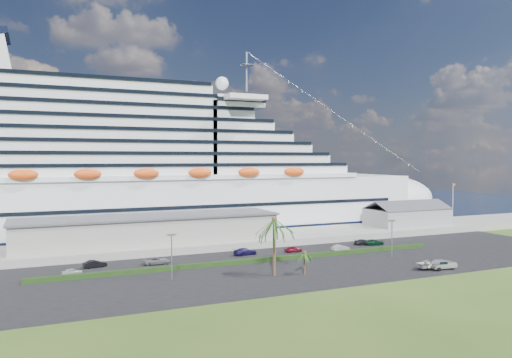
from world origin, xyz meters
name	(u,v)px	position (x,y,z in m)	size (l,w,h in m)	color
ground	(333,276)	(0.00, 0.00, 0.00)	(420.00, 420.00, 0.00)	#2F4B19
asphalt_lot	(303,264)	(0.00, 11.00, 0.06)	(140.00, 38.00, 0.12)	black
wharf	(247,239)	(0.00, 40.00, 0.90)	(240.00, 20.00, 1.80)	gray
water	(164,210)	(0.00, 130.00, 0.01)	(420.00, 160.00, 0.02)	#0B1833
cruise_ship	(144,176)	(-21.53, 64.00, 16.69)	(191.00, 38.00, 54.00)	silver
terminal_building	(150,229)	(-25.00, 40.00, 5.01)	(61.00, 15.00, 6.30)	gray
port_shed	(407,216)	(52.00, 40.00, 4.40)	(24.00, 12.31, 7.37)	gray
flagpole	(453,201)	(70.04, 40.00, 8.27)	(1.08, 0.16, 12.00)	silver
hedge	(257,260)	(-8.00, 16.00, 0.57)	(88.00, 1.10, 0.90)	black
lamp_post_left	(172,251)	(-28.00, 8.00, 5.34)	(1.60, 0.35, 8.27)	gray
lamp_post_right	(392,234)	(20.00, 8.00, 5.34)	(1.60, 0.35, 8.27)	gray
palm_tall	(274,226)	(-10.00, 4.00, 9.20)	(8.82, 8.82, 11.13)	#47301E
palm_short	(305,256)	(-4.50, 2.50, 3.67)	(3.53, 3.53, 4.56)	#47301E
parked_car_0	(72,272)	(-43.62, 19.58, 0.73)	(1.45, 3.60, 1.23)	silver
parked_car_1	(95,264)	(-39.10, 24.57, 0.87)	(1.58, 4.53, 1.49)	black
parked_car_2	(157,261)	(-27.36, 22.61, 0.86)	(2.44, 5.30, 1.47)	gray
parked_car_3	(245,251)	(-7.22, 24.32, 0.90)	(2.20, 5.40, 1.57)	#191344
parked_car_4	(293,249)	(4.16, 22.95, 0.82)	(1.64, 4.09, 1.39)	maroon
parked_car_5	(340,248)	(14.61, 19.49, 0.84)	(1.53, 4.39, 1.45)	#A8A9AF
parked_car_6	(374,242)	(27.01, 23.23, 0.82)	(2.31, 5.00, 1.39)	#0C331F
parked_car_7	(364,242)	(24.73, 24.36, 0.81)	(1.94, 4.78, 1.39)	black
pickup_truck	(443,264)	(21.90, -4.64, 1.13)	(5.38, 2.37, 1.85)	black
boat_trailer	(430,264)	(19.63, -3.74, 1.30)	(6.30, 4.33, 1.78)	gray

